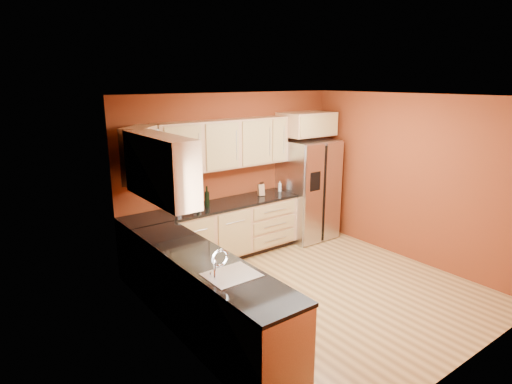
# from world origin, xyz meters

# --- Properties ---
(floor) EXTENTS (4.00, 4.00, 0.00)m
(floor) POSITION_xyz_m (0.00, 0.00, 0.00)
(floor) COLOR olive
(floor) RESTS_ON ground
(ceiling) EXTENTS (4.00, 4.00, 0.00)m
(ceiling) POSITION_xyz_m (0.00, 0.00, 2.60)
(ceiling) COLOR silver
(ceiling) RESTS_ON wall_back
(wall_back) EXTENTS (4.00, 0.04, 2.60)m
(wall_back) POSITION_xyz_m (0.00, 2.00, 1.30)
(wall_back) COLOR maroon
(wall_back) RESTS_ON floor
(wall_front) EXTENTS (4.00, 0.04, 2.60)m
(wall_front) POSITION_xyz_m (0.00, -2.00, 1.30)
(wall_front) COLOR maroon
(wall_front) RESTS_ON floor
(wall_left) EXTENTS (0.04, 4.00, 2.60)m
(wall_left) POSITION_xyz_m (-2.00, 0.00, 1.30)
(wall_left) COLOR maroon
(wall_left) RESTS_ON floor
(wall_right) EXTENTS (0.04, 4.00, 2.60)m
(wall_right) POSITION_xyz_m (2.00, 0.00, 1.30)
(wall_right) COLOR maroon
(wall_right) RESTS_ON floor
(base_cabinets_back) EXTENTS (2.90, 0.60, 0.88)m
(base_cabinets_back) POSITION_xyz_m (-0.55, 1.70, 0.44)
(base_cabinets_back) COLOR #AC7953
(base_cabinets_back) RESTS_ON floor
(base_cabinets_left) EXTENTS (0.60, 2.80, 0.88)m
(base_cabinets_left) POSITION_xyz_m (-1.70, 0.00, 0.44)
(base_cabinets_left) COLOR #AC7953
(base_cabinets_left) RESTS_ON floor
(countertop_back) EXTENTS (2.90, 0.62, 0.04)m
(countertop_back) POSITION_xyz_m (-0.55, 1.69, 0.90)
(countertop_back) COLOR black
(countertop_back) RESTS_ON base_cabinets_back
(countertop_left) EXTENTS (0.62, 2.80, 0.04)m
(countertop_left) POSITION_xyz_m (-1.69, 0.00, 0.90)
(countertop_left) COLOR black
(countertop_left) RESTS_ON base_cabinets_left
(upper_cabinets_back) EXTENTS (2.30, 0.33, 0.75)m
(upper_cabinets_back) POSITION_xyz_m (-0.25, 1.83, 1.83)
(upper_cabinets_back) COLOR #AC7953
(upper_cabinets_back) RESTS_ON wall_back
(upper_cabinets_left) EXTENTS (0.33, 1.35, 0.75)m
(upper_cabinets_left) POSITION_xyz_m (-1.83, 0.72, 1.83)
(upper_cabinets_left) COLOR #AC7953
(upper_cabinets_left) RESTS_ON wall_left
(corner_upper_cabinet) EXTENTS (0.67, 0.67, 0.75)m
(corner_upper_cabinet) POSITION_xyz_m (-1.67, 1.67, 1.83)
(corner_upper_cabinet) COLOR #AC7953
(corner_upper_cabinet) RESTS_ON wall_back
(over_fridge_cabinet) EXTENTS (0.92, 0.60, 0.40)m
(over_fridge_cabinet) POSITION_xyz_m (1.35, 1.70, 2.05)
(over_fridge_cabinet) COLOR #AC7953
(over_fridge_cabinet) RESTS_ON wall_back
(refrigerator) EXTENTS (0.90, 0.75, 1.78)m
(refrigerator) POSITION_xyz_m (1.35, 1.62, 0.89)
(refrigerator) COLOR silver
(refrigerator) RESTS_ON floor
(window) EXTENTS (0.03, 0.90, 1.00)m
(window) POSITION_xyz_m (-1.98, -0.50, 1.55)
(window) COLOR white
(window) RESTS_ON wall_left
(sink_faucet) EXTENTS (0.50, 0.42, 0.30)m
(sink_faucet) POSITION_xyz_m (-1.69, -0.50, 1.07)
(sink_faucet) COLOR white
(sink_faucet) RESTS_ON countertop_left
(canister_left) EXTENTS (0.15, 0.15, 0.20)m
(canister_left) POSITION_xyz_m (-0.88, 1.64, 1.02)
(canister_left) COLOR silver
(canister_left) RESTS_ON countertop_back
(canister_right) EXTENTS (0.14, 0.14, 0.19)m
(canister_right) POSITION_xyz_m (-1.15, 1.74, 1.02)
(canister_right) COLOR silver
(canister_right) RESTS_ON countertop_back
(wine_bottle_a) EXTENTS (0.09, 0.09, 0.33)m
(wine_bottle_a) POSITION_xyz_m (-0.89, 1.61, 1.08)
(wine_bottle_a) COLOR black
(wine_bottle_a) RESTS_ON countertop_back
(wine_bottle_b) EXTENTS (0.09, 0.09, 0.33)m
(wine_bottle_b) POSITION_xyz_m (-0.69, 1.68, 1.08)
(wine_bottle_b) COLOR black
(wine_bottle_b) RESTS_ON countertop_back
(knife_block) EXTENTS (0.12, 0.11, 0.19)m
(knife_block) POSITION_xyz_m (0.37, 1.72, 1.02)
(knife_block) COLOR #AA7D53
(knife_block) RESTS_ON countertop_back
(soap_dispenser) EXTENTS (0.07, 0.07, 0.18)m
(soap_dispenser) POSITION_xyz_m (0.80, 1.75, 1.01)
(soap_dispenser) COLOR silver
(soap_dispenser) RESTS_ON countertop_back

